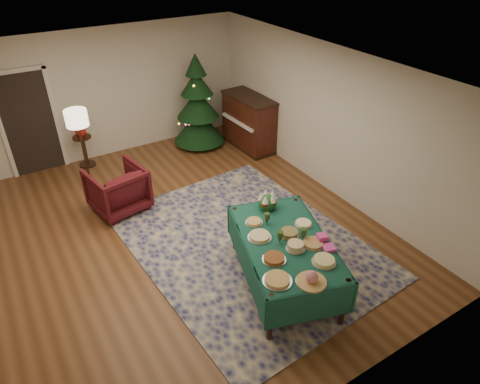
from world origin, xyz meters
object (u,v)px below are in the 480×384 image
side_table (85,151)px  christmas_tree (198,106)px  gift_box (322,238)px  potted_plant (81,132)px  piano (249,123)px  buffet_table (285,249)px  floor_lamp (77,123)px  armchair (117,187)px

side_table → christmas_tree: size_ratio=0.32×
side_table → gift_box: bearing=-70.6°
potted_plant → piano: bearing=-17.1°
gift_box → side_table: size_ratio=0.19×
gift_box → christmas_tree: (0.65, 4.94, 0.12)m
buffet_table → christmas_tree: christmas_tree is taller
floor_lamp → side_table: bearing=79.2°
side_table → christmas_tree: (2.51, -0.35, 0.62)m
floor_lamp → side_table: 1.48m
armchair → floor_lamp: (-0.27, 0.95, 0.93)m
potted_plant → christmas_tree: christmas_tree is taller
side_table → potted_plant: 0.46m
buffet_table → piano: 4.43m
floor_lamp → piano: 3.70m
buffet_table → floor_lamp: (-1.65, 4.01, 0.76)m
floor_lamp → potted_plant: 1.20m
armchair → christmas_tree: (2.44, 1.62, 0.49)m
christmas_tree → piano: size_ratio=1.49×
armchair → buffet_table: bearing=104.1°
gift_box → christmas_tree: christmas_tree is taller
armchair → side_table: armchair is taller
armchair → piano: 3.47m
buffet_table → armchair: bearing=114.3°
buffet_table → floor_lamp: size_ratio=1.38×
side_table → piano: 3.59m
christmas_tree → piano: christmas_tree is taller
armchair → potted_plant: 1.99m
armchair → christmas_tree: christmas_tree is taller
floor_lamp → potted_plant: (0.19, 1.02, -0.60)m
potted_plant → piano: piano is taller
buffet_table → christmas_tree: size_ratio=1.07×
floor_lamp → piano: (3.62, -0.04, -0.80)m
gift_box → potted_plant: size_ratio=0.31×
buffet_table → armchair: 3.36m
buffet_table → armchair: (-1.38, 3.06, -0.17)m
armchair → floor_lamp: bearing=-84.5°
christmas_tree → armchair: bearing=-146.4°
side_table → christmas_tree: christmas_tree is taller
potted_plant → piano: 3.59m
floor_lamp → christmas_tree: size_ratio=0.78×
buffet_table → potted_plant: size_ratio=5.63×
armchair → floor_lamp: 1.35m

